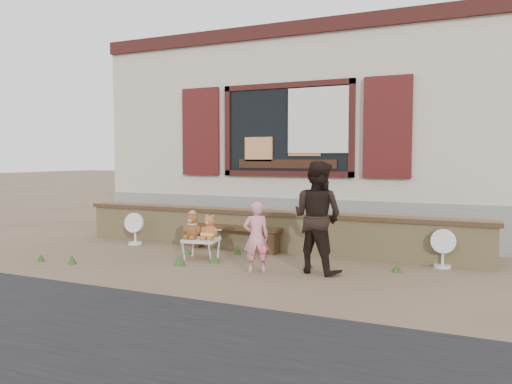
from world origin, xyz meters
The scene contains 12 objects.
ground centered at (0.00, 0.00, 0.00)m, with size 80.00×80.00×0.00m, color brown.
shopfront centered at (0.00, 4.49, 2.00)m, with size 8.04×5.13×4.00m.
brick_wall centered at (0.00, 1.00, 0.34)m, with size 7.10×0.36×0.67m.
bench centered at (-0.45, 0.80, 0.30)m, with size 1.63×0.40×0.41m.
folding_chair centered at (-0.62, -0.07, 0.28)m, with size 0.56×0.51×0.31m.
teddy_bear_left centered at (-0.76, -0.09, 0.51)m, with size 0.30×0.26×0.42m, color brown, non-canonical shape.
teddy_bear_right centered at (-0.48, -0.04, 0.50)m, with size 0.28×0.25×0.39m, color #9A502A, non-canonical shape.
child centered at (0.51, -0.53, 0.48)m, with size 0.35×0.23×0.96m, color pink.
adult centered at (1.26, -0.20, 0.75)m, with size 0.73×0.57×1.50m, color black.
fan_left centered at (-2.33, 0.54, 0.29)m, with size 0.36×0.24×0.57m.
fan_right centered at (2.79, 0.80, 0.28)m, with size 0.35×0.23×0.55m.
grass_tufts centered at (-0.45, -0.26, 0.06)m, with size 5.10×1.78×0.15m.
Camera 1 is at (3.26, -6.58, 1.55)m, focal length 35.00 mm.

